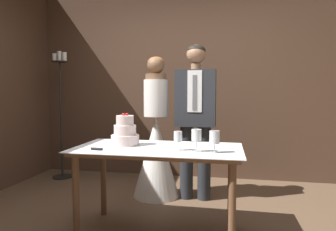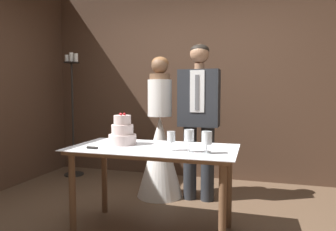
{
  "view_description": "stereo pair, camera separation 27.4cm",
  "coord_description": "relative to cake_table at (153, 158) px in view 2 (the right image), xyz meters",
  "views": [
    {
      "loc": [
        0.62,
        -2.4,
        1.21
      ],
      "look_at": [
        0.06,
        0.52,
        0.99
      ],
      "focal_mm": 32.0,
      "sensor_mm": 36.0,
      "label": 1
    },
    {
      "loc": [
        0.89,
        -2.34,
        1.21
      ],
      "look_at": [
        0.06,
        0.52,
        0.99
      ],
      "focal_mm": 32.0,
      "sensor_mm": 36.0,
      "label": 2
    }
  ],
  "objects": [
    {
      "name": "cake_knife",
      "position": [
        -0.38,
        -0.23,
        0.1
      ],
      "size": [
        0.43,
        0.05,
        0.02
      ],
      "rotation": [
        0.0,
        0.0,
        -0.08
      ],
      "color": "silver",
      "rests_on": "cake_table"
    },
    {
      "name": "wine_glass_far",
      "position": [
        0.48,
        -0.14,
        0.2
      ],
      "size": [
        0.08,
        0.08,
        0.17
      ],
      "color": "silver",
      "rests_on": "cake_table"
    },
    {
      "name": "candle_stand",
      "position": [
        -1.74,
        1.41,
        0.25
      ],
      "size": [
        0.28,
        0.28,
        1.8
      ],
      "color": "black",
      "rests_on": "ground_plane"
    },
    {
      "name": "wine_glass_middle",
      "position": [
        0.19,
        -0.1,
        0.19
      ],
      "size": [
        0.07,
        0.07,
        0.16
      ],
      "color": "silver",
      "rests_on": "cake_table"
    },
    {
      "name": "wine_glass_near",
      "position": [
        0.34,
        -0.12,
        0.21
      ],
      "size": [
        0.08,
        0.08,
        0.18
      ],
      "color": "silver",
      "rests_on": "cake_table"
    },
    {
      "name": "bride",
      "position": [
        -0.23,
        0.91,
        -0.06
      ],
      "size": [
        0.54,
        0.54,
        1.63
      ],
      "color": "white",
      "rests_on": "ground_plane"
    },
    {
      "name": "cake_table",
      "position": [
        0.0,
        0.0,
        0.0
      ],
      "size": [
        1.42,
        0.73,
        0.75
      ],
      "color": "brown",
      "rests_on": "ground_plane"
    },
    {
      "name": "wall_back",
      "position": [
        -0.06,
        1.88,
        0.79
      ],
      "size": [
        4.48,
        0.12,
        2.9
      ],
      "primitive_type": "cube",
      "color": "#513828",
      "rests_on": "ground_plane"
    },
    {
      "name": "groom",
      "position": [
        0.23,
        0.91,
        0.34
      ],
      "size": [
        0.45,
        0.25,
        1.75
      ],
      "color": "#282B30",
      "rests_on": "ground_plane"
    },
    {
      "name": "tiered_cake",
      "position": [
        -0.31,
        0.05,
        0.2
      ],
      "size": [
        0.25,
        0.25,
        0.29
      ],
      "color": "beige",
      "rests_on": "cake_table"
    }
  ]
}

